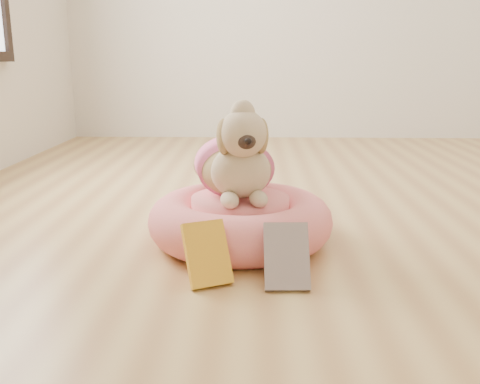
{
  "coord_description": "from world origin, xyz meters",
  "views": [
    {
      "loc": [
        -0.46,
        -2.31,
        0.66
      ],
      "look_at": [
        -0.51,
        -0.49,
        0.2
      ],
      "focal_mm": 40.0,
      "sensor_mm": 36.0,
      "label": 1
    }
  ],
  "objects_px": {
    "book_yellow": "(207,254)",
    "pet_bed": "(240,221)",
    "book_white": "(287,256)",
    "dog": "(236,146)"
  },
  "relations": [
    {
      "from": "book_yellow",
      "to": "pet_bed",
      "type": "bearing_deg",
      "value": 51.49
    },
    {
      "from": "pet_bed",
      "to": "book_white",
      "type": "height_order",
      "value": "book_white"
    },
    {
      "from": "pet_bed",
      "to": "dog",
      "type": "bearing_deg",
      "value": 125.72
    },
    {
      "from": "pet_bed",
      "to": "dog",
      "type": "height_order",
      "value": "dog"
    },
    {
      "from": "book_white",
      "to": "pet_bed",
      "type": "bearing_deg",
      "value": 109.37
    },
    {
      "from": "dog",
      "to": "book_white",
      "type": "distance_m",
      "value": 0.51
    },
    {
      "from": "pet_bed",
      "to": "book_yellow",
      "type": "xyz_separation_m",
      "value": [
        -0.09,
        -0.37,
        0.01
      ]
    },
    {
      "from": "book_yellow",
      "to": "book_white",
      "type": "height_order",
      "value": "book_yellow"
    },
    {
      "from": "dog",
      "to": "book_white",
      "type": "xyz_separation_m",
      "value": [
        0.16,
        -0.4,
        -0.26
      ]
    },
    {
      "from": "dog",
      "to": "book_yellow",
      "type": "distance_m",
      "value": 0.48
    }
  ]
}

